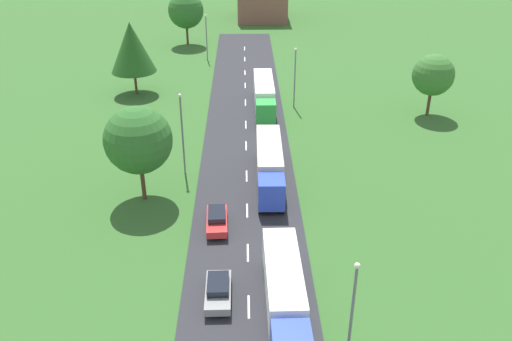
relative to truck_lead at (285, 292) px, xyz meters
The scene contains 15 objects.
road 9.87m from the truck_lead, 104.94° to the left, with size 10.00×140.00×0.06m, color #2B2B30.
lane_marking_centre 8.10m from the truck_lead, 108.47° to the left, with size 0.16×124.71×0.01m.
truck_lead is the anchor object (origin of this frame).
truck_second 19.19m from the truck_lead, 90.51° to the left, with size 2.63×12.81×3.60m.
truck_third 38.90m from the truck_lead, 90.01° to the left, with size 2.52×12.94×3.69m.
car_second 5.15m from the truck_lead, 159.82° to the left, with size 1.90×4.34×1.51m.
car_third 12.27m from the truck_lead, 115.06° to the left, with size 1.97×4.54×1.51m.
lamppost_lead 6.94m from the truck_lead, 56.91° to the right, with size 0.36×0.36×8.71m.
lamppost_second 23.32m from the truck_lead, 112.78° to the left, with size 0.36×0.36×8.80m.
lamppost_third 39.93m from the truck_lead, 84.15° to the left, with size 0.36×0.36×8.17m.
lamppost_fourth 62.48m from the truck_lead, 98.17° to the left, with size 0.36×0.36×7.67m.
tree_oak 72.87m from the truck_lead, 100.37° to the left, with size 6.44×6.44×9.55m.
tree_birch 20.83m from the truck_lead, 127.43° to the left, with size 6.33×6.33×9.41m.
tree_maple 42.37m from the truck_lead, 59.69° to the left, with size 5.27×5.27×8.12m.
tree_pine 49.16m from the truck_lead, 111.78° to the left, with size 6.30×6.30×10.28m.
Camera 1 is at (-0.15, -13.64, 27.22)m, focal length 37.90 mm.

